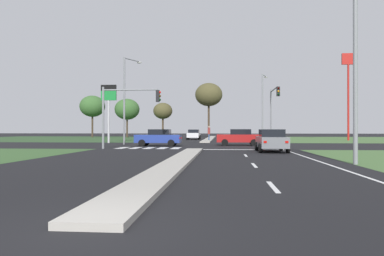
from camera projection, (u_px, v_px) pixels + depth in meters
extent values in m
plane|color=black|center=(201.00, 145.00, 35.52)|extent=(200.00, 200.00, 0.00)
cube|color=#2D4C28|center=(61.00, 139.00, 62.09)|extent=(35.00, 35.00, 0.01)
cube|color=#476B38|center=(370.00, 139.00, 57.77)|extent=(35.00, 35.00, 0.01)
cube|color=#ADA89E|center=(176.00, 163.00, 16.58)|extent=(1.20, 22.00, 0.14)
cube|color=#ADA89E|center=(210.00, 138.00, 60.43)|extent=(1.20, 36.00, 0.14)
cube|color=silver|center=(273.00, 187.00, 10.00)|extent=(0.14, 2.00, 0.01)
cube|color=silver|center=(254.00, 165.00, 15.98)|extent=(0.14, 2.00, 0.01)
cube|color=silver|center=(246.00, 155.00, 21.96)|extent=(0.14, 2.00, 0.01)
cube|color=silver|center=(324.00, 163.00, 17.00)|extent=(0.14, 24.00, 0.01)
cube|color=silver|center=(244.00, 150.00, 28.22)|extent=(6.40, 0.50, 0.01)
cube|color=silver|center=(122.00, 148.00, 30.88)|extent=(0.70, 2.80, 0.01)
cube|color=silver|center=(136.00, 148.00, 30.78)|extent=(0.70, 2.80, 0.01)
cube|color=silver|center=(149.00, 148.00, 30.68)|extent=(0.70, 2.80, 0.01)
cube|color=silver|center=(162.00, 148.00, 30.58)|extent=(0.70, 2.80, 0.01)
cube|color=silver|center=(176.00, 148.00, 30.49)|extent=(0.70, 2.80, 0.01)
cube|color=slate|center=(271.00, 142.00, 25.76)|extent=(1.81, 4.55, 0.74)
cube|color=black|center=(272.00, 133.00, 25.61)|extent=(1.60, 2.09, 0.52)
cube|color=red|center=(265.00, 142.00, 23.53)|extent=(0.20, 0.04, 0.14)
cube|color=red|center=(287.00, 142.00, 23.42)|extent=(0.20, 0.04, 0.14)
cylinder|color=black|center=(256.00, 146.00, 27.29)|extent=(0.22, 0.64, 0.64)
cylinder|color=black|center=(281.00, 146.00, 27.13)|extent=(0.22, 0.64, 0.64)
cylinder|color=black|center=(260.00, 148.00, 24.39)|extent=(0.22, 0.64, 0.64)
cylinder|color=black|center=(288.00, 148.00, 24.23)|extent=(0.22, 0.64, 0.64)
cube|color=navy|center=(158.00, 139.00, 34.39)|extent=(4.27, 1.80, 0.75)
cube|color=black|center=(160.00, 132.00, 34.38)|extent=(1.96, 1.58, 0.52)
cube|color=red|center=(180.00, 138.00, 33.53)|extent=(0.04, 0.20, 0.14)
cube|color=red|center=(182.00, 138.00, 34.89)|extent=(0.04, 0.20, 0.14)
cylinder|color=black|center=(142.00, 143.00, 33.61)|extent=(0.64, 0.22, 0.64)
cylinder|color=black|center=(146.00, 142.00, 35.40)|extent=(0.64, 0.22, 0.64)
cylinder|color=black|center=(171.00, 143.00, 33.38)|extent=(0.64, 0.22, 0.64)
cylinder|color=black|center=(174.00, 142.00, 35.17)|extent=(0.64, 0.22, 0.64)
cube|color=silver|center=(194.00, 135.00, 56.31)|extent=(1.80, 4.37, 0.71)
cube|color=black|center=(194.00, 131.00, 56.46)|extent=(1.58, 2.01, 0.52)
cube|color=red|center=(199.00, 134.00, 58.45)|extent=(0.20, 0.04, 0.14)
cube|color=red|center=(191.00, 134.00, 58.56)|extent=(0.20, 0.04, 0.14)
cylinder|color=black|center=(199.00, 138.00, 54.84)|extent=(0.22, 0.64, 0.64)
cylinder|color=black|center=(187.00, 138.00, 54.99)|extent=(0.22, 0.64, 0.64)
cylinder|color=black|center=(200.00, 137.00, 57.62)|extent=(0.22, 0.64, 0.64)
cylinder|color=black|center=(189.00, 137.00, 57.78)|extent=(0.22, 0.64, 0.64)
cube|color=#A31919|center=(239.00, 138.00, 35.74)|extent=(4.33, 1.72, 0.76)
cube|color=black|center=(240.00, 132.00, 35.73)|extent=(1.99, 1.52, 0.52)
cube|color=red|center=(262.00, 138.00, 34.90)|extent=(0.04, 0.20, 0.14)
cube|color=red|center=(261.00, 137.00, 36.21)|extent=(0.04, 0.20, 0.14)
cylinder|color=black|center=(225.00, 142.00, 35.00)|extent=(0.64, 0.22, 0.64)
cylinder|color=black|center=(225.00, 142.00, 36.72)|extent=(0.64, 0.22, 0.64)
cylinder|color=black|center=(254.00, 143.00, 34.76)|extent=(0.64, 0.22, 0.64)
cylinder|color=black|center=(252.00, 142.00, 36.48)|extent=(0.64, 0.22, 0.64)
cylinder|color=gray|center=(271.00, 116.00, 41.46)|extent=(0.18, 0.18, 6.12)
cylinder|color=gray|center=(274.00, 89.00, 38.75)|extent=(0.12, 5.47, 0.12)
cube|color=black|center=(278.00, 91.00, 36.02)|extent=(0.32, 0.26, 0.95)
sphere|color=#360503|center=(278.00, 88.00, 35.86)|extent=(0.20, 0.20, 0.20)
sphere|color=orange|center=(278.00, 91.00, 35.86)|extent=(0.20, 0.20, 0.20)
sphere|color=black|center=(278.00, 94.00, 35.86)|extent=(0.20, 0.20, 0.20)
cylinder|color=gray|center=(103.00, 118.00, 29.59)|extent=(0.18, 0.18, 5.04)
cylinder|color=gray|center=(130.00, 90.00, 29.41)|extent=(4.50, 0.12, 0.12)
cube|color=black|center=(158.00, 96.00, 29.22)|extent=(0.26, 0.32, 0.95)
sphere|color=red|center=(160.00, 92.00, 29.20)|extent=(0.20, 0.20, 0.20)
sphere|color=#3A2405|center=(160.00, 96.00, 29.20)|extent=(0.20, 0.20, 0.20)
sphere|color=black|center=(160.00, 100.00, 29.20)|extent=(0.20, 0.20, 0.20)
cylinder|color=gray|center=(355.00, 46.00, 16.43)|extent=(0.20, 0.20, 10.71)
cylinder|color=gray|center=(124.00, 101.00, 37.77)|extent=(0.20, 0.20, 9.10)
cylinder|color=gray|center=(132.00, 60.00, 38.78)|extent=(1.18, 2.14, 0.10)
ellipsoid|color=#B2B2A8|center=(139.00, 63.00, 39.77)|extent=(0.56, 0.28, 0.20)
cylinder|color=gray|center=(263.00, 107.00, 54.85)|extent=(0.20, 0.20, 9.95)
cylinder|color=gray|center=(264.00, 76.00, 55.89)|extent=(0.82, 2.14, 0.10)
ellipsoid|color=#B2B2A8|center=(266.00, 77.00, 56.90)|extent=(0.56, 0.28, 0.20)
cylinder|color=#335184|center=(209.00, 137.00, 48.86)|extent=(0.16, 0.16, 0.81)
cylinder|color=maroon|center=(209.00, 131.00, 48.86)|extent=(0.34, 0.34, 0.84)
sphere|color=tan|center=(209.00, 127.00, 48.86)|extent=(0.24, 0.24, 0.24)
cylinder|color=red|center=(348.00, 102.00, 51.89)|extent=(0.28, 0.28, 10.85)
cube|color=red|center=(348.00, 59.00, 51.91)|extent=(1.80, 0.30, 1.60)
torus|color=yellow|center=(345.00, 59.00, 52.11)|extent=(0.96, 0.16, 0.96)
torus|color=yellow|center=(351.00, 59.00, 52.04)|extent=(0.96, 0.16, 0.96)
cylinder|color=silver|center=(109.00, 122.00, 42.15)|extent=(0.24, 0.24, 4.94)
cube|color=#197F33|center=(109.00, 96.00, 42.16)|extent=(1.80, 0.24, 1.10)
cube|color=black|center=(109.00, 88.00, 42.16)|extent=(1.80, 0.24, 0.70)
cylinder|color=#423323|center=(92.00, 125.00, 72.08)|extent=(0.35, 0.35, 4.79)
ellipsoid|color=#38602D|center=(92.00, 106.00, 72.10)|extent=(4.98, 4.98, 4.23)
cylinder|color=#423323|center=(127.00, 127.00, 71.09)|extent=(0.33, 0.33, 4.18)
ellipsoid|color=#38602D|center=(127.00, 109.00, 71.10)|extent=(4.83, 4.83, 4.10)
cylinder|color=#423323|center=(163.00, 127.00, 70.98)|extent=(0.35, 0.35, 4.16)
ellipsoid|color=#4C4728|center=(163.00, 111.00, 70.99)|extent=(3.72, 3.72, 3.17)
cylinder|color=#423323|center=(209.00, 120.00, 68.47)|extent=(0.37, 0.37, 6.71)
ellipsoid|color=#4C4728|center=(209.00, 95.00, 68.48)|extent=(5.13, 5.13, 4.36)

